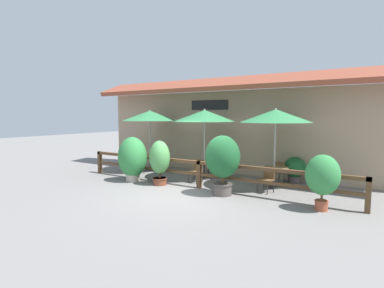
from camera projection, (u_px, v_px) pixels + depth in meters
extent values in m
plane|color=slate|center=(182.00, 194.00, 9.67)|extent=(60.00, 60.00, 0.00)
cube|color=tan|center=(236.00, 132.00, 13.02)|extent=(14.00, 0.40, 3.60)
cube|color=brown|center=(232.00, 83.00, 12.36)|extent=(14.28, 1.48, 0.70)
cube|color=black|center=(209.00, 105.00, 13.37)|extent=(1.83, 0.04, 0.43)
cube|color=brown|center=(199.00, 163.00, 10.46)|extent=(10.40, 0.14, 0.11)
cube|color=brown|center=(199.00, 174.00, 10.50)|extent=(10.40, 0.10, 0.09)
cube|color=brown|center=(100.00, 162.00, 13.24)|extent=(0.14, 0.14, 0.95)
cube|color=brown|center=(199.00, 174.00, 10.50)|extent=(0.14, 0.14, 0.95)
cube|color=brown|center=(368.00, 195.00, 7.77)|extent=(0.14, 0.14, 0.95)
cylinder|color=#B7B2A8|center=(150.00, 145.00, 13.62)|extent=(0.06, 0.06, 2.37)
cone|color=#33844C|center=(150.00, 116.00, 13.49)|extent=(2.47, 2.47, 0.45)
sphere|color=#B2ADA3|center=(150.00, 111.00, 13.47)|extent=(0.07, 0.07, 0.07)
cylinder|color=olive|center=(150.00, 156.00, 13.67)|extent=(1.00, 1.00, 0.05)
cylinder|color=#333333|center=(150.00, 164.00, 13.71)|extent=(0.07, 0.07, 0.67)
cylinder|color=#333333|center=(151.00, 170.00, 13.74)|extent=(0.55, 0.55, 0.03)
cube|color=brown|center=(138.00, 164.00, 13.07)|extent=(0.48, 0.48, 0.05)
cube|color=brown|center=(141.00, 158.00, 13.19)|extent=(0.40, 0.10, 0.40)
cylinder|color=#2D2D2D|center=(132.00, 169.00, 13.08)|extent=(0.04, 0.04, 0.40)
cylinder|color=#2D2D2D|center=(137.00, 170.00, 12.83)|extent=(0.04, 0.04, 0.40)
cylinder|color=#2D2D2D|center=(138.00, 168.00, 13.36)|extent=(0.04, 0.04, 0.40)
cylinder|color=#2D2D2D|center=(144.00, 169.00, 13.11)|extent=(0.04, 0.04, 0.40)
cube|color=brown|center=(161.00, 160.00, 14.36)|extent=(0.43, 0.43, 0.05)
cube|color=brown|center=(158.00, 155.00, 14.18)|extent=(0.40, 0.05, 0.40)
cylinder|color=#2D2D2D|center=(167.00, 164.00, 14.43)|extent=(0.04, 0.04, 0.40)
cylinder|color=#2D2D2D|center=(160.00, 163.00, 14.64)|extent=(0.04, 0.04, 0.40)
cylinder|color=#2D2D2D|center=(162.00, 165.00, 14.12)|extent=(0.04, 0.04, 0.40)
cylinder|color=#2D2D2D|center=(155.00, 164.00, 14.33)|extent=(0.04, 0.04, 0.40)
cylinder|color=#B7B2A8|center=(204.00, 149.00, 11.98)|extent=(0.06, 0.06, 2.37)
cone|color=#33844C|center=(204.00, 116.00, 11.85)|extent=(2.47, 2.47, 0.45)
sphere|color=#B2ADA3|center=(205.00, 110.00, 11.83)|extent=(0.07, 0.07, 0.07)
cylinder|color=olive|center=(204.00, 161.00, 12.03)|extent=(1.00, 1.00, 0.05)
cylinder|color=#333333|center=(204.00, 170.00, 12.06)|extent=(0.07, 0.07, 0.67)
cylinder|color=#333333|center=(204.00, 178.00, 12.09)|extent=(0.55, 0.55, 0.03)
cube|color=brown|center=(195.00, 171.00, 11.36)|extent=(0.45, 0.45, 0.05)
cube|color=brown|center=(198.00, 165.00, 11.49)|extent=(0.40, 0.06, 0.40)
cylinder|color=#2D2D2D|center=(188.00, 177.00, 11.34)|extent=(0.04, 0.04, 0.40)
cylinder|color=#2D2D2D|center=(196.00, 179.00, 11.12)|extent=(0.04, 0.04, 0.40)
cylinder|color=#2D2D2D|center=(194.00, 176.00, 11.65)|extent=(0.04, 0.04, 0.40)
cylinder|color=#2D2D2D|center=(202.00, 177.00, 11.42)|extent=(0.04, 0.04, 0.40)
cube|color=brown|center=(215.00, 165.00, 12.69)|extent=(0.49, 0.49, 0.05)
cube|color=brown|center=(212.00, 161.00, 12.53)|extent=(0.40, 0.11, 0.40)
cylinder|color=#2D2D2D|center=(221.00, 171.00, 12.72)|extent=(0.04, 0.04, 0.40)
cylinder|color=#2D2D2D|center=(214.00, 169.00, 12.98)|extent=(0.04, 0.04, 0.40)
cylinder|color=#2D2D2D|center=(215.00, 172.00, 12.44)|extent=(0.04, 0.04, 0.40)
cylinder|color=#2D2D2D|center=(208.00, 171.00, 12.70)|extent=(0.04, 0.04, 0.40)
cylinder|color=#B7B2A8|center=(275.00, 154.00, 10.47)|extent=(0.06, 0.06, 2.37)
cone|color=#33844C|center=(276.00, 116.00, 10.34)|extent=(2.47, 2.47, 0.45)
sphere|color=#B2ADA3|center=(276.00, 109.00, 10.32)|extent=(0.07, 0.07, 0.07)
cylinder|color=olive|center=(274.00, 168.00, 10.52)|extent=(1.00, 1.00, 0.05)
cylinder|color=#333333|center=(274.00, 178.00, 10.56)|extent=(0.07, 0.07, 0.67)
cylinder|color=#333333|center=(274.00, 187.00, 10.59)|extent=(0.55, 0.55, 0.03)
cube|color=brown|center=(266.00, 180.00, 9.86)|extent=(0.51, 0.51, 0.05)
cube|color=brown|center=(269.00, 172.00, 9.97)|extent=(0.39, 0.14, 0.40)
cylinder|color=#2D2D2D|center=(257.00, 186.00, 9.90)|extent=(0.04, 0.04, 0.40)
cylinder|color=#2D2D2D|center=(267.00, 189.00, 9.62)|extent=(0.04, 0.04, 0.40)
cylinder|color=#2D2D2D|center=(264.00, 185.00, 10.15)|extent=(0.04, 0.04, 0.40)
cylinder|color=#2D2D2D|center=(274.00, 187.00, 9.88)|extent=(0.04, 0.04, 0.40)
cube|color=brown|center=(282.00, 172.00, 11.22)|extent=(0.49, 0.49, 0.05)
cube|color=brown|center=(279.00, 167.00, 11.06)|extent=(0.40, 0.11, 0.40)
cylinder|color=#2D2D2D|center=(289.00, 178.00, 11.25)|extent=(0.04, 0.04, 0.40)
cylinder|color=#2D2D2D|center=(279.00, 176.00, 11.51)|extent=(0.04, 0.04, 0.40)
cylinder|color=#2D2D2D|center=(284.00, 179.00, 10.98)|extent=(0.04, 0.04, 0.40)
cylinder|color=#2D2D2D|center=(274.00, 178.00, 11.24)|extent=(0.04, 0.04, 0.40)
cylinder|color=#564C47|center=(222.00, 189.00, 9.58)|extent=(0.60, 0.60, 0.38)
cylinder|color=#564C47|center=(222.00, 184.00, 9.56)|extent=(0.64, 0.64, 0.04)
cylinder|color=brown|center=(222.00, 177.00, 9.54)|extent=(0.11, 0.11, 0.41)
ellipsoid|color=#1E5B2D|center=(223.00, 157.00, 9.48)|extent=(1.13, 1.02, 1.35)
cylinder|color=brown|center=(160.00, 181.00, 10.98)|extent=(0.50, 0.50, 0.25)
cylinder|color=brown|center=(160.00, 178.00, 10.97)|extent=(0.54, 0.54, 0.04)
cylinder|color=brown|center=(160.00, 173.00, 10.96)|extent=(0.09, 0.09, 0.36)
ellipsoid|color=#4C934C|center=(160.00, 157.00, 10.90)|extent=(0.79, 0.71, 1.21)
cylinder|color=#9E4C33|center=(321.00, 205.00, 8.02)|extent=(0.33, 0.33, 0.28)
cylinder|color=#9E4C33|center=(321.00, 201.00, 8.00)|extent=(0.36, 0.36, 0.04)
cylinder|color=brown|center=(322.00, 194.00, 7.99)|extent=(0.06, 0.06, 0.33)
ellipsoid|color=#338442|center=(323.00, 175.00, 7.93)|extent=(0.89, 0.80, 1.09)
cylinder|color=#B7AD99|center=(133.00, 178.00, 11.61)|extent=(0.52, 0.52, 0.27)
cylinder|color=#B7AD99|center=(133.00, 175.00, 11.60)|extent=(0.56, 0.56, 0.04)
ellipsoid|color=#338442|center=(132.00, 157.00, 11.53)|extent=(1.16, 1.05, 1.56)
cylinder|color=#564C47|center=(295.00, 180.00, 11.21)|extent=(0.43, 0.43, 0.28)
cylinder|color=#564C47|center=(295.00, 177.00, 11.20)|extent=(0.46, 0.46, 0.04)
ellipsoid|color=#1E5B2D|center=(295.00, 167.00, 11.17)|extent=(0.81, 0.73, 0.78)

